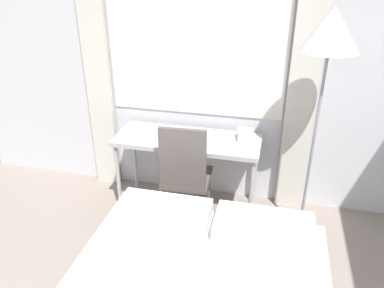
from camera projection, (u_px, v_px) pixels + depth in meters
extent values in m
cube|color=silver|center=(223.00, 60.00, 3.25)|extent=(5.11, 0.05, 2.70)
cube|color=white|center=(195.00, 30.00, 3.16)|extent=(1.58, 0.01, 1.50)
cube|color=beige|center=(96.00, 60.00, 3.45)|extent=(0.24, 0.06, 2.60)
cube|color=beige|center=(305.00, 73.00, 3.06)|extent=(0.24, 0.06, 2.60)
cube|color=#B2B2B7|center=(188.00, 140.00, 3.30)|extent=(1.28, 0.49, 0.04)
cylinder|color=#B2B2B7|center=(118.00, 179.00, 3.40)|extent=(0.04, 0.04, 0.69)
cylinder|color=#B2B2B7|center=(251.00, 196.00, 3.15)|extent=(0.04, 0.04, 0.69)
cylinder|color=#B2B2B7|center=(135.00, 158.00, 3.76)|extent=(0.04, 0.04, 0.69)
cylinder|color=#B2B2B7|center=(255.00, 172.00, 3.52)|extent=(0.04, 0.04, 0.69)
cube|color=#59514C|center=(187.00, 178.00, 3.25)|extent=(0.42, 0.42, 0.05)
cube|color=#59514C|center=(183.00, 159.00, 2.97)|extent=(0.38, 0.05, 0.52)
cylinder|color=#59514C|center=(164.00, 208.00, 3.23)|extent=(0.03, 0.03, 0.41)
cylinder|color=#59514C|center=(203.00, 213.00, 3.18)|extent=(0.03, 0.03, 0.41)
cylinder|color=#59514C|center=(173.00, 187.00, 3.53)|extent=(0.03, 0.03, 0.41)
cylinder|color=#59514C|center=(209.00, 191.00, 3.48)|extent=(0.03, 0.03, 0.41)
cube|color=white|center=(163.00, 213.00, 2.55)|extent=(0.63, 0.32, 0.12)
cube|color=white|center=(264.00, 228.00, 2.41)|extent=(0.63, 0.32, 0.12)
cylinder|color=#4C4C51|center=(299.00, 229.00, 3.28)|extent=(0.31, 0.31, 0.03)
cylinder|color=gray|center=(312.00, 150.00, 2.93)|extent=(0.02, 0.02, 1.54)
cone|color=silver|center=(332.00, 29.00, 2.52)|extent=(0.41, 0.41, 0.30)
cube|color=white|center=(245.00, 135.00, 3.25)|extent=(0.11, 0.16, 0.08)
cube|color=white|center=(246.00, 129.00, 3.23)|extent=(0.13, 0.06, 0.02)
cube|color=navy|center=(185.00, 137.00, 3.27)|extent=(0.31, 0.26, 0.02)
cube|color=white|center=(185.00, 137.00, 3.27)|extent=(0.29, 0.24, 0.01)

